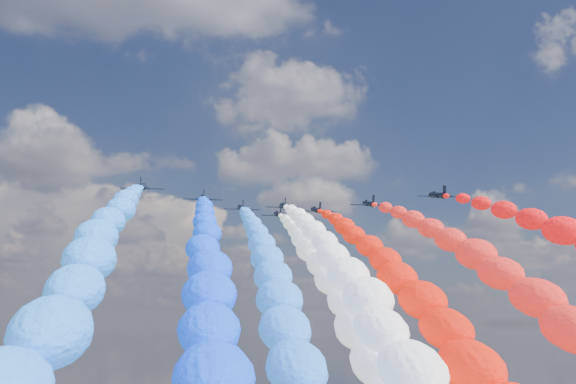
{
  "coord_description": "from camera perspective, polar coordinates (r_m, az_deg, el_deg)",
  "views": [
    {
      "loc": [
        -20.21,
        -142.28,
        77.27
      ],
      "look_at": [
        0.0,
        4.0,
        106.32
      ],
      "focal_mm": 41.92,
      "sensor_mm": 36.0,
      "label": 1
    }
  ],
  "objects": [
    {
      "name": "trail_0",
      "position": [
        75.54,
        -16.27,
        -6.85
      ],
      "size": [
        6.88,
        118.99,
        48.84
      ],
      "primitive_type": null,
      "color": "#277AFF"
    },
    {
      "name": "jet_4",
      "position": [
        168.95,
        -0.83,
        -1.92
      ],
      "size": [
        8.78,
        11.86,
        4.83
      ],
      "primitive_type": null,
      "rotation": [
        0.21,
        0.0,
        0.03
      ],
      "color": "black"
    },
    {
      "name": "trail_6",
      "position": [
        95.28,
        16.56,
        -7.63
      ],
      "size": [
        6.88,
        118.99,
        48.84
      ],
      "primitive_type": null,
      "color": "red"
    },
    {
      "name": "jet_2",
      "position": [
        159.88,
        -3.97,
        -1.36
      ],
      "size": [
        8.8,
        11.87,
        4.83
      ],
      "primitive_type": null,
      "rotation": [
        0.21,
        0.0,
        0.03
      ],
      "color": "black"
    },
    {
      "name": "jet_1",
      "position": [
        148.2,
        -7.23,
        -0.52
      ],
      "size": [
        8.78,
        11.86,
        4.83
      ],
      "primitive_type": null,
      "rotation": [
        0.21,
        0.0,
        0.03
      ],
      "color": "black"
    },
    {
      "name": "trail_4",
      "position": [
        106.84,
        3.18,
        -8.4
      ],
      "size": [
        6.88,
        118.99,
        48.84
      ],
      "primitive_type": null,
      "color": "white"
    },
    {
      "name": "jet_6",
      "position": [
        154.96,
        6.89,
        -1.0
      ],
      "size": [
        8.56,
        11.69,
        4.83
      ],
      "primitive_type": null,
      "rotation": [
        0.21,
        0.0,
        -0.01
      ],
      "color": "black"
    },
    {
      "name": "trail_2",
      "position": [
        97.16,
        -1.65,
        -8.14
      ],
      "size": [
        6.88,
        118.99,
        48.84
      ],
      "primitive_type": null,
      "color": "blue"
    },
    {
      "name": "jet_7",
      "position": [
        147.2,
        12.59,
        -0.27
      ],
      "size": [
        8.49,
        11.64,
        4.83
      ],
      "primitive_type": null,
      "rotation": [
        0.21,
        0.0,
        -0.0
      ],
      "color": "black"
    },
    {
      "name": "trail_5",
      "position": [
        101.29,
        8.72,
        -8.14
      ],
      "size": [
        6.88,
        118.99,
        48.84
      ],
      "primitive_type": null,
      "color": "red"
    },
    {
      "name": "jet_0",
      "position": [
        138.45,
        -12.23,
        0.39
      ],
      "size": [
        8.6,
        11.73,
        4.83
      ],
      "primitive_type": null,
      "rotation": [
        0.21,
        0.0,
        -0.01
      ],
      "color": "black"
    },
    {
      "name": "jet_3",
      "position": [
        156.86,
        -0.39,
        -1.2
      ],
      "size": [
        8.8,
        11.87,
        4.83
      ],
      "primitive_type": null,
      "rotation": [
        0.21,
        0.0,
        -0.03
      ],
      "color": "black"
    },
    {
      "name": "trail_3",
      "position": [
        94.73,
        4.44,
        -8.03
      ],
      "size": [
        6.88,
        118.99,
        48.84
      ],
      "primitive_type": null,
      "color": "white"
    },
    {
      "name": "jet_5",
      "position": [
        162.62,
        2.43,
        -1.54
      ],
      "size": [
        8.99,
        12.01,
        4.83
      ],
      "primitive_type": null,
      "rotation": [
        0.21,
        0.0,
        0.05
      ],
      "color": "black"
    },
    {
      "name": "trail_1",
      "position": [
        85.1,
        -7.05,
        -7.64
      ],
      "size": [
        6.88,
        118.99,
        48.84
      ],
      "primitive_type": null,
      "color": "#0D3FFF"
    }
  ]
}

